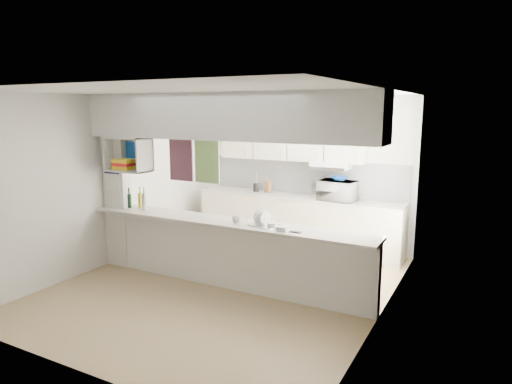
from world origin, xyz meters
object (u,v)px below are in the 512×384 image
Objects in this scene: microwave at (338,190)px; bowl at (340,179)px; wine_bottles at (138,200)px; dish_rack at (264,219)px.

microwave is 0.20m from bowl.
bowl is 3.21m from wine_bottles.
dish_rack is (-0.31, -2.04, -0.08)m from microwave.
bowl reaches higher than wine_bottles.
wine_bottles is at bearing 45.02° from microwave.
bowl is 0.58× the size of dish_rack.
microwave is 3.17m from wine_bottles.
microwave is 1.60× the size of wine_bottles.
microwave is 2.26× the size of bowl.
bowl is at bearing 98.44° from dish_rack.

